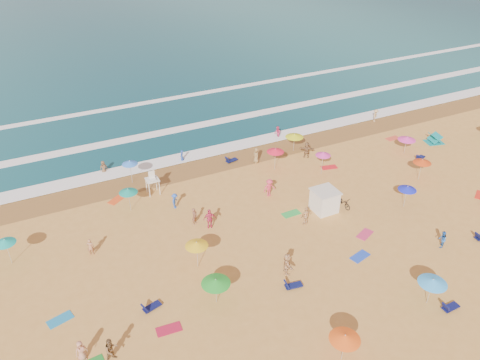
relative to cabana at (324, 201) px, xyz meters
name	(u,v)px	position (x,y,z in m)	size (l,w,h in m)	color
ground	(261,230)	(-6.57, -0.09, -1.00)	(220.00, 220.00, 0.00)	gold
ocean	(84,22)	(-6.57, 83.91, -1.00)	(220.00, 140.00, 0.18)	#0C4756
wet_sand	(206,165)	(-6.57, 12.41, -0.99)	(220.00, 220.00, 0.00)	olive
surf_foam	(178,132)	(-6.57, 21.23, -0.90)	(200.00, 18.70, 0.05)	white
cabana	(324,201)	(0.00, 0.00, 0.00)	(2.00, 2.00, 2.00)	white
cabana_roof	(326,191)	(0.00, 0.00, 1.06)	(2.20, 2.20, 0.12)	silver
bicycle	(343,202)	(1.90, -0.30, -0.50)	(0.67, 1.92, 1.01)	black
lifeguard_stand	(153,184)	(-13.20, 9.58, 0.05)	(1.20, 1.20, 2.10)	white
beach_umbrellas	(281,209)	(-5.06, -0.79, 1.15)	(59.60, 29.59, 0.82)	yellow
loungers	(350,239)	(-0.56, -4.68, -0.83)	(37.73, 26.46, 0.34)	#0E1249
towels	(283,228)	(-4.71, -0.73, -0.98)	(41.24, 18.77, 0.03)	#B41637
popup_tents	(461,166)	(16.87, -0.44, -0.40)	(7.61, 14.51, 1.20)	#D12E7C
beachgoers	(257,195)	(-4.91, 3.79, -0.18)	(40.86, 24.95, 2.14)	tan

